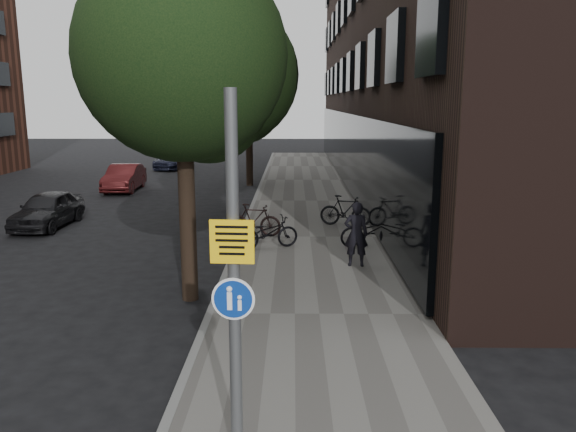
{
  "coord_description": "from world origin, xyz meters",
  "views": [
    {
      "loc": [
        -0.28,
        -7.48,
        4.37
      ],
      "look_at": [
        -0.4,
        4.09,
        2.0
      ],
      "focal_mm": 35.0,
      "sensor_mm": 36.0,
      "label": 1
    }
  ],
  "objects_px": {
    "signpost": "(234,279)",
    "pedestrian": "(356,234)",
    "parked_bike_facade_near": "(370,231)",
    "parked_car_near": "(47,209)"
  },
  "relations": [
    {
      "from": "pedestrian",
      "to": "parked_bike_facade_near",
      "type": "relative_size",
      "value": 0.94
    },
    {
      "from": "parked_car_near",
      "to": "parked_bike_facade_near",
      "type": "bearing_deg",
      "value": -14.09
    },
    {
      "from": "pedestrian",
      "to": "parked_car_near",
      "type": "relative_size",
      "value": 0.46
    },
    {
      "from": "signpost",
      "to": "pedestrian",
      "type": "relative_size",
      "value": 2.57
    },
    {
      "from": "parked_bike_facade_near",
      "to": "parked_car_near",
      "type": "xyz_separation_m",
      "value": [
        -10.98,
        3.09,
        0.03
      ]
    },
    {
      "from": "parked_bike_facade_near",
      "to": "pedestrian",
      "type": "bearing_deg",
      "value": 150.95
    },
    {
      "from": "parked_car_near",
      "to": "pedestrian",
      "type": "bearing_deg",
      "value": -24.67
    },
    {
      "from": "signpost",
      "to": "parked_bike_facade_near",
      "type": "xyz_separation_m",
      "value": [
        2.97,
        10.03,
        -1.74
      ]
    },
    {
      "from": "pedestrian",
      "to": "parked_bike_facade_near",
      "type": "xyz_separation_m",
      "value": [
        0.64,
        2.02,
        -0.38
      ]
    },
    {
      "from": "pedestrian",
      "to": "parked_bike_facade_near",
      "type": "distance_m",
      "value": 2.15
    }
  ]
}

